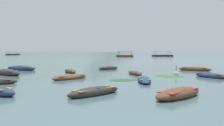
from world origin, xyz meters
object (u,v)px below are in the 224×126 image
rowboat_2 (195,69)px  mooring_buoy (176,74)px  ferry_1 (125,56)px  ferry_2 (13,54)px  rowboat_11 (21,68)px  rowboat_7 (70,71)px  rowboat_8 (70,77)px  rowboat_9 (144,80)px  rowboat_1 (8,73)px  rowboat_13 (94,92)px  rowboat_4 (179,94)px  rowboat_5 (211,76)px  ferry_0 (162,55)px  rowboat_6 (135,73)px  rowboat_3 (108,68)px

rowboat_2 → mooring_buoy: mooring_buoy is taller
ferry_1 → ferry_2: 85.69m
rowboat_11 → ferry_2: size_ratio=0.51×
rowboat_7 → rowboat_8: rowboat_8 is taller
rowboat_7 → ferry_2: ferry_2 is taller
rowboat_9 → rowboat_1: bearing=152.2°
rowboat_2 → rowboat_11: 21.24m
rowboat_7 → rowboat_13: (2.51, -14.07, 0.02)m
rowboat_13 → rowboat_4: bearing=-13.8°
rowboat_5 → rowboat_9: bearing=-159.2°
rowboat_13 → mooring_buoy: bearing=52.0°
ferry_0 → ferry_2: size_ratio=1.11×
rowboat_5 → rowboat_6: (-6.23, 3.45, -0.03)m
rowboat_1 → ferry_2: ferry_2 is taller
rowboat_6 → mooring_buoy: 4.04m
rowboat_9 → ferry_0: (27.92, 90.68, 0.30)m
rowboat_8 → ferry_1: 83.79m
rowboat_9 → rowboat_13: size_ratio=1.27×
rowboat_7 → ferry_0: 88.91m
rowboat_1 → rowboat_2: rowboat_1 is taller
rowboat_4 → rowboat_11: rowboat_11 is taller
rowboat_6 → rowboat_8: size_ratio=1.04×
rowboat_13 → ferry_0: size_ratio=0.35×
rowboat_1 → rowboat_11: bearing=94.2°
ferry_2 → rowboat_3: bearing=-68.1°
rowboat_4 → ferry_2: bearing=110.1°
rowboat_3 → rowboat_11: (-10.81, -0.36, 0.06)m
rowboat_11 → rowboat_9: bearing=-44.9°
rowboat_8 → rowboat_11: bearing=123.4°
ferry_2 → mooring_buoy: bearing=-67.0°
rowboat_2 → rowboat_8: 16.37m
ferry_2 → mooring_buoy: size_ratio=7.82×
ferry_2 → rowboat_4: bearing=-69.9°
rowboat_13 → ferry_1: bearing=81.3°
rowboat_9 → rowboat_8: bearing=159.3°
rowboat_6 → rowboat_11: 14.64m
rowboat_2 → rowboat_9: rowboat_2 is taller
rowboat_9 → rowboat_11: rowboat_11 is taller
rowboat_6 → rowboat_11: (-13.03, 6.69, 0.09)m
rowboat_7 → ferry_2: 141.35m
ferry_1 → ferry_2: same height
rowboat_8 → rowboat_9: (5.83, -2.21, -0.01)m
rowboat_4 → ferry_0: ferry_0 is taller
rowboat_6 → rowboat_8: bearing=-148.8°
rowboat_3 → rowboat_2: bearing=-14.8°
rowboat_11 → ferry_2: 135.56m
ferry_1 → rowboat_5: bearing=-92.3°
rowboat_11 → mooring_buoy: size_ratio=4.01×
rowboat_4 → rowboat_8: (-6.22, 8.68, -0.03)m
ferry_2 → rowboat_6: bearing=-68.3°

